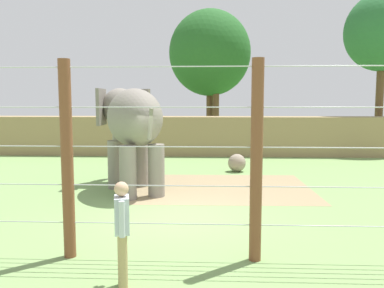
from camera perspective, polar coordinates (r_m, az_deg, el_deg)
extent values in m
plane|color=#759956|center=(10.14, -2.04, -10.37)|extent=(120.00, 120.00, 0.00)
cube|color=#937F5B|center=(13.41, 4.18, -6.29)|extent=(6.05, 4.80, 0.01)
cube|color=#997F56|center=(21.64, 0.54, 1.22)|extent=(36.00, 1.80, 2.09)
cylinder|color=gray|center=(13.39, -11.00, -2.93)|extent=(0.50, 0.50, 1.60)
cylinder|color=gray|center=(13.61, -7.37, -2.72)|extent=(0.50, 0.50, 1.60)
cylinder|color=gray|center=(11.82, -9.24, -4.08)|extent=(0.50, 0.50, 1.60)
cylinder|color=gray|center=(12.06, -5.18, -3.82)|extent=(0.50, 0.50, 1.60)
ellipsoid|color=gray|center=(12.55, -8.35, 3.78)|extent=(2.76, 3.38, 1.83)
ellipsoid|color=gray|center=(14.35, -10.35, 5.30)|extent=(1.63, 1.58, 1.32)
cube|color=gray|center=(14.09, -12.97, 5.24)|extent=(0.14, 1.03, 1.26)
cube|color=gray|center=(14.41, -7.58, 5.35)|extent=(0.88, 0.73, 1.26)
cylinder|color=gray|center=(14.84, -10.76, 3.49)|extent=(0.58, 0.66, 0.72)
cylinder|color=gray|center=(15.01, -10.84, 1.59)|extent=(0.45, 0.50, 0.67)
cylinder|color=gray|center=(15.14, -10.88, -0.17)|extent=(0.31, 0.31, 0.63)
cylinder|color=gray|center=(10.96, -6.04, 2.89)|extent=(0.26, 0.36, 0.91)
sphere|color=gray|center=(16.45, 6.50, -2.72)|extent=(0.74, 0.74, 0.74)
cylinder|color=brown|center=(7.53, -17.59, -2.24)|extent=(0.22, 0.22, 3.63)
cylinder|color=brown|center=(7.11, 9.29, -2.51)|extent=(0.22, 0.22, 3.63)
cylinder|color=#B7B7BC|center=(7.37, -3.83, -11.42)|extent=(12.09, 0.02, 0.02)
cylinder|color=#B7B7BC|center=(7.19, -3.87, -6.02)|extent=(12.09, 0.02, 0.02)
cylinder|color=#B7B7BC|center=(7.08, -3.91, -0.41)|extent=(12.09, 0.02, 0.02)
cylinder|color=#B7B7BC|center=(7.03, -3.96, 5.34)|extent=(12.09, 0.02, 0.02)
cylinder|color=#B7B7BC|center=(7.06, -4.00, 11.10)|extent=(12.09, 0.02, 0.02)
cylinder|color=tan|center=(6.36, -9.97, -16.46)|extent=(0.15, 0.15, 0.88)
cylinder|color=tan|center=(6.50, -9.98, -15.93)|extent=(0.15, 0.15, 0.88)
cube|color=silver|center=(6.20, -10.10, -10.01)|extent=(0.30, 0.40, 0.56)
sphere|color=tan|center=(6.10, -10.17, -6.40)|extent=(0.22, 0.22, 0.22)
cylinder|color=silver|center=(5.97, -10.09, -10.65)|extent=(0.11, 0.11, 0.54)
cylinder|color=silver|center=(6.43, -10.12, -9.42)|extent=(0.11, 0.11, 0.54)
cube|color=black|center=(6.51, -10.80, -11.26)|extent=(0.03, 0.07, 0.14)
cylinder|color=brown|center=(27.52, 2.55, 4.09)|extent=(0.44, 0.44, 3.86)
ellipsoid|color=#235B23|center=(27.71, 2.59, 13.01)|extent=(5.57, 5.57, 5.84)
cylinder|color=brown|center=(27.07, 3.46, 4.44)|extent=(0.44, 0.44, 4.22)
ellipsoid|color=#286633|center=(27.21, 3.51, 12.13)|extent=(3.61, 3.61, 3.79)
cylinder|color=brown|center=(25.66, 25.40, 4.74)|extent=(0.44, 0.44, 5.08)
ellipsoid|color=#286633|center=(25.98, 25.85, 14.41)|extent=(4.29, 4.29, 4.51)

